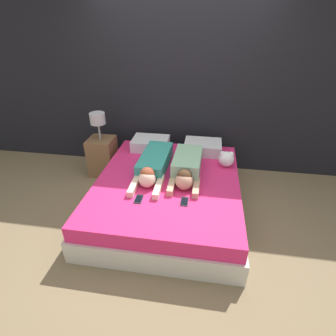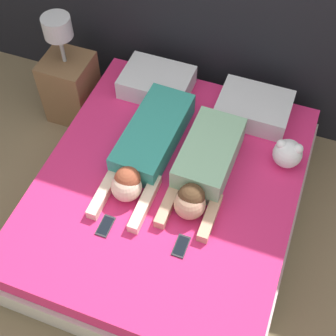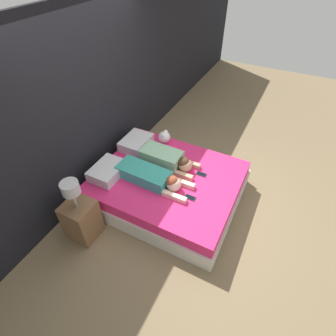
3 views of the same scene
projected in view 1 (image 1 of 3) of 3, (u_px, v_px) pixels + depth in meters
The scene contains 11 objects.
ground_plane at pixel (168, 207), 3.41m from camera, with size 12.00×12.00×0.00m, color #7F6B4C.
wall_back at pixel (181, 84), 3.77m from camera, with size 12.00×0.06×2.60m.
bed at pixel (168, 194), 3.30m from camera, with size 1.77×2.08×0.44m.
pillow_head_left at pixel (151, 144), 3.87m from camera, with size 0.52×0.39×0.16m.
pillow_head_right at pixel (203, 147), 3.77m from camera, with size 0.52×0.39×0.16m.
person_left at pixel (153, 165), 3.30m from camera, with size 0.36×1.12×0.23m.
person_right at pixel (187, 167), 3.20m from camera, with size 0.35×0.89×0.23m.
cell_phone_left at pixel (139, 199), 2.83m from camera, with size 0.08×0.15×0.01m.
cell_phone_right at pixel (184, 202), 2.79m from camera, with size 0.08×0.15×0.01m.
plush_toy at pixel (226, 159), 3.41m from camera, with size 0.20×0.20×0.21m.
nightstand at pixel (102, 153), 3.99m from camera, with size 0.37×0.37×0.98m.
Camera 1 is at (0.42, -2.65, 2.17)m, focal length 28.00 mm.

